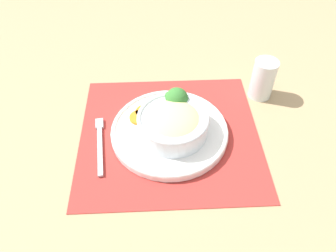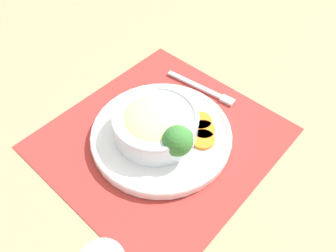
{
  "view_description": "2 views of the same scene",
  "coord_description": "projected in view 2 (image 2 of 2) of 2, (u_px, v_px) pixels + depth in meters",
  "views": [
    {
      "loc": [
        -0.07,
        -0.55,
        0.62
      ],
      "look_at": [
        -0.01,
        -0.02,
        0.05
      ],
      "focal_mm": 35.0,
      "sensor_mm": 36.0,
      "label": 1
    },
    {
      "loc": [
        0.33,
        0.27,
        0.55
      ],
      "look_at": [
        -0.01,
        0.01,
        0.04
      ],
      "focal_mm": 35.0,
      "sensor_mm": 36.0,
      "label": 2
    }
  ],
  "objects": [
    {
      "name": "fork",
      "position": [
        207.0,
        90.0,
        0.78
      ],
      "size": [
        0.02,
        0.18,
        0.01
      ],
      "rotation": [
        0.0,
        0.0,
        0.03
      ],
      "color": "#B7B7BC",
      "rests_on": "placemat"
    },
    {
      "name": "ground_plane",
      "position": [
        161.0,
        138.0,
        0.69
      ],
      "size": [
        4.0,
        4.0,
        0.0
      ],
      "primitive_type": "plane",
      "color": "tan"
    },
    {
      "name": "bowl",
      "position": [
        155.0,
        122.0,
        0.65
      ],
      "size": [
        0.17,
        0.17,
        0.06
      ],
      "color": "silver",
      "rests_on": "plate"
    },
    {
      "name": "broccoli_floret",
      "position": [
        178.0,
        141.0,
        0.61
      ],
      "size": [
        0.06,
        0.06,
        0.08
      ],
      "color": "#84AD5B",
      "rests_on": "plate"
    },
    {
      "name": "placemat",
      "position": [
        161.0,
        138.0,
        0.69
      ],
      "size": [
        0.48,
        0.46,
        0.0
      ],
      "color": "#B2332D",
      "rests_on": "ground_plane"
    },
    {
      "name": "plate",
      "position": [
        161.0,
        134.0,
        0.68
      ],
      "size": [
        0.29,
        0.29,
        0.02
      ],
      "color": "white",
      "rests_on": "placemat"
    },
    {
      "name": "carrot_slice_near",
      "position": [
        203.0,
        139.0,
        0.66
      ],
      "size": [
        0.05,
        0.05,
        0.01
      ],
      "color": "orange",
      "rests_on": "plate"
    },
    {
      "name": "carrot_slice_far",
      "position": [
        200.0,
        121.0,
        0.7
      ],
      "size": [
        0.05,
        0.05,
        0.01
      ],
      "color": "orange",
      "rests_on": "plate"
    },
    {
      "name": "carrot_slice_middle",
      "position": [
        203.0,
        130.0,
        0.68
      ],
      "size": [
        0.05,
        0.05,
        0.01
      ],
      "color": "orange",
      "rests_on": "plate"
    }
  ]
}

